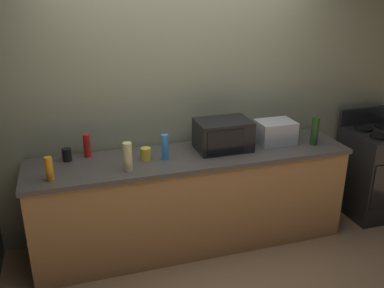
% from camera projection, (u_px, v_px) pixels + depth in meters
% --- Properties ---
extents(ground_plane, '(8.00, 8.00, 0.00)m').
position_uv_depth(ground_plane, '(206.00, 267.00, 3.63)').
color(ground_plane, '#93704C').
extents(back_wall, '(6.40, 0.10, 2.70)m').
position_uv_depth(back_wall, '(179.00, 93.00, 3.86)').
color(back_wall, gray).
rests_on(back_wall, ground_plane).
extents(counter_run, '(2.84, 0.64, 0.90)m').
position_uv_depth(counter_run, '(192.00, 200.00, 3.82)').
color(counter_run, '#B27F4C').
rests_on(counter_run, ground_plane).
extents(stove_range, '(0.60, 0.61, 1.08)m').
position_uv_depth(stove_range, '(375.00, 172.00, 4.37)').
color(stove_range, black).
rests_on(stove_range, ground_plane).
extents(microwave, '(0.48, 0.35, 0.27)m').
position_uv_depth(microwave, '(223.00, 135.00, 3.74)').
color(microwave, black).
rests_on(microwave, counter_run).
extents(toaster_oven, '(0.34, 0.26, 0.21)m').
position_uv_depth(toaster_oven, '(275.00, 132.00, 3.91)').
color(toaster_oven, '#B7BABF').
rests_on(toaster_oven, counter_run).
extents(bottle_dish_soap, '(0.06, 0.06, 0.19)m').
position_uv_depth(bottle_dish_soap, '(49.00, 169.00, 3.16)').
color(bottle_dish_soap, orange).
rests_on(bottle_dish_soap, counter_run).
extents(bottle_hot_sauce, '(0.06, 0.06, 0.20)m').
position_uv_depth(bottle_hot_sauce, '(87.00, 146.00, 3.59)').
color(bottle_hot_sauce, red).
rests_on(bottle_hot_sauce, counter_run).
extents(bottle_wine, '(0.07, 0.07, 0.26)m').
position_uv_depth(bottle_wine, '(315.00, 131.00, 3.85)').
color(bottle_wine, '#1E3F19').
rests_on(bottle_wine, counter_run).
extents(bottle_vinegar, '(0.07, 0.07, 0.23)m').
position_uv_depth(bottle_vinegar, '(128.00, 157.00, 3.32)').
color(bottle_vinegar, beige).
rests_on(bottle_vinegar, counter_run).
extents(bottle_spray_cleaner, '(0.06, 0.06, 0.22)m').
position_uv_depth(bottle_spray_cleaner, '(165.00, 147.00, 3.53)').
color(bottle_spray_cleaner, '#338CE5').
rests_on(bottle_spray_cleaner, counter_run).
extents(mug_black, '(0.08, 0.08, 0.11)m').
position_uv_depth(mug_black, '(67.00, 155.00, 3.52)').
color(mug_black, black).
rests_on(mug_black, counter_run).
extents(mug_yellow, '(0.08, 0.08, 0.10)m').
position_uv_depth(mug_yellow, '(146.00, 154.00, 3.55)').
color(mug_yellow, yellow).
rests_on(mug_yellow, counter_run).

